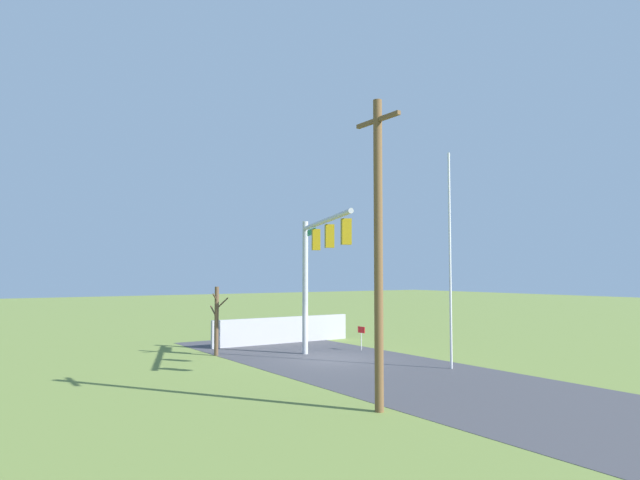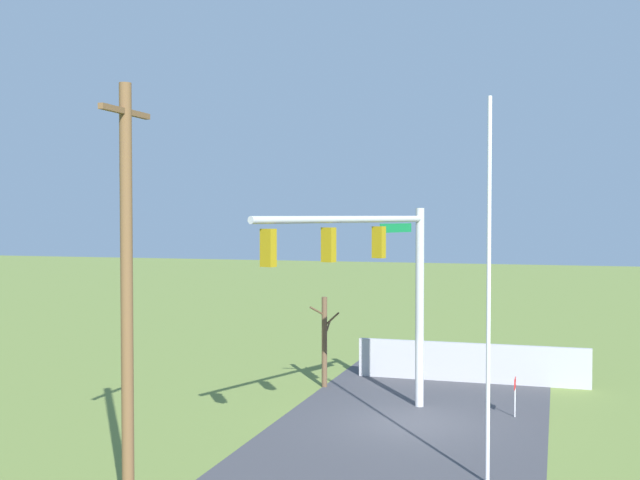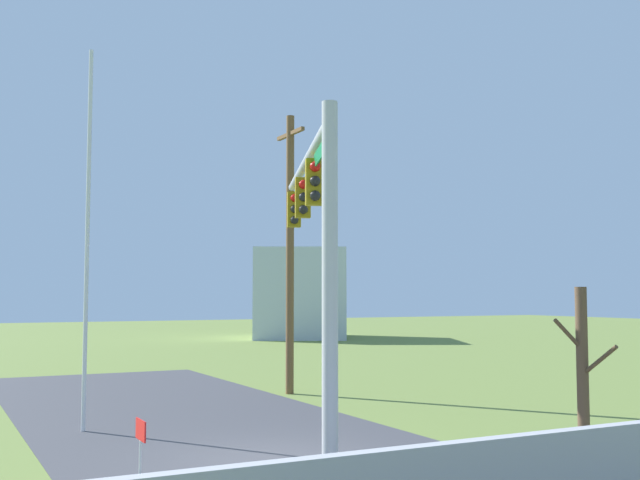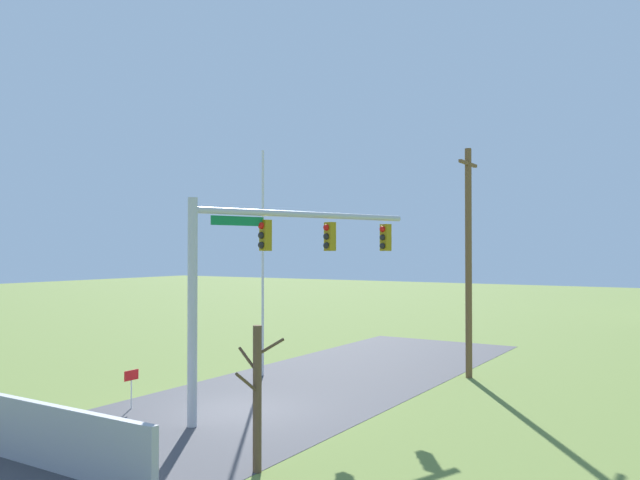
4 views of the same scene
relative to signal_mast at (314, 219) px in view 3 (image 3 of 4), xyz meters
name	(u,v)px [view 3 (image 3 of 4)]	position (x,y,z in m)	size (l,w,h in m)	color
ground_plane	(272,460)	(0.24, -1.02, -4.73)	(160.00, 160.00, 0.00)	olive
road_surface	(205,428)	(-3.76, -1.02, -4.73)	(28.00, 8.00, 0.01)	#3D3D42
signal_mast	(314,219)	(0.00, 0.00, 0.00)	(7.84, 3.12, 6.53)	#B2B5BA
flagpole	(87,237)	(-4.59, -3.69, -0.20)	(0.10, 0.10, 9.06)	silver
utility_pole	(290,248)	(-8.58, 3.47, -0.03)	(1.90, 0.26, 9.07)	brown
bare_tree	(583,381)	(4.36, 2.92, -3.01)	(1.27, 1.02, 3.31)	brown
open_sign	(141,440)	(1.88, -3.99, -3.82)	(0.56, 0.04, 1.22)	silver
distant_building	(300,294)	(-37.63, 17.93, -1.45)	(8.05, 6.54, 6.56)	silver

